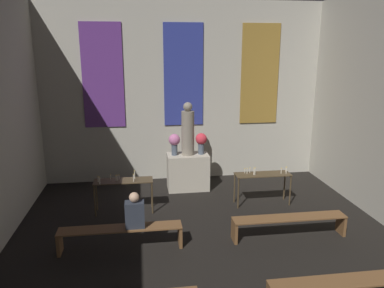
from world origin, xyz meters
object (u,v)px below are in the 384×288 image
at_px(altar, 188,172).
at_px(pew_back_right, 289,222).
at_px(statue, 188,131).
at_px(person_seated, 135,212).
at_px(flower_vase_left, 174,142).
at_px(flower_vase_right, 201,141).
at_px(candle_rack_right, 263,178).
at_px(pew_second_right, 346,287).
at_px(candle_rack_left, 123,185).
at_px(pew_back_left, 121,233).

distance_m(altar, pew_back_right, 3.43).
height_order(statue, person_seated, statue).
height_order(flower_vase_left, flower_vase_right, same).
bearing_deg(statue, candle_rack_right, -37.49).
distance_m(pew_back_right, person_seated, 3.10).
bearing_deg(pew_second_right, candle_rack_left, 130.96).
bearing_deg(altar, person_seated, -114.98).
relative_size(pew_second_right, pew_back_left, 1.00).
bearing_deg(altar, pew_back_left, -119.20).
xyz_separation_m(statue, pew_second_right, (1.67, -5.14, -1.29)).
height_order(flower_vase_left, candle_rack_left, flower_vase_left).
height_order(statue, pew_second_right, statue).
distance_m(candle_rack_left, pew_back_right, 3.78).
bearing_deg(flower_vase_left, candle_rack_right, -32.26).
bearing_deg(pew_back_left, flower_vase_right, 55.83).
height_order(statue, flower_vase_left, statue).
bearing_deg(pew_back_left, candle_rack_right, 27.14).
bearing_deg(pew_back_left, pew_second_right, -32.64).
distance_m(candle_rack_right, person_seated, 3.51).
height_order(candle_rack_right, pew_back_left, candle_rack_right).
xyz_separation_m(candle_rack_left, pew_back_right, (3.35, -1.71, -0.34)).
bearing_deg(flower_vase_left, pew_back_right, -55.83).
height_order(pew_second_right, pew_back_right, same).
distance_m(statue, pew_back_right, 3.66).
height_order(altar, pew_second_right, altar).
distance_m(flower_vase_left, pew_back_right, 3.76).
distance_m(altar, pew_back_left, 3.43).
bearing_deg(flower_vase_right, pew_second_right, -75.65).
height_order(candle_rack_left, pew_back_right, candle_rack_left).
xyz_separation_m(altar, candle_rack_right, (1.67, -1.28, 0.19)).
bearing_deg(person_seated, flower_vase_right, 59.64).
relative_size(pew_back_left, pew_back_right, 1.00).
bearing_deg(person_seated, pew_back_left, 180.00).
distance_m(candle_rack_left, person_seated, 1.74).
distance_m(statue, pew_second_right, 5.56).
relative_size(flower_vase_left, pew_back_right, 0.25).
bearing_deg(pew_second_right, candle_rack_right, 90.05).
bearing_deg(flower_vase_right, candle_rack_right, -44.34).
height_order(flower_vase_left, pew_second_right, flower_vase_left).
xyz_separation_m(statue, flower_vase_left, (-0.36, 0.00, -0.29)).
bearing_deg(pew_second_right, flower_vase_left, 111.58).
bearing_deg(pew_back_right, person_seated, 180.00).
relative_size(pew_second_right, person_seated, 3.35).
relative_size(altar, candle_rack_right, 0.82).
bearing_deg(flower_vase_right, altar, -180.00).
relative_size(altar, pew_back_right, 0.48).
xyz_separation_m(altar, pew_back_left, (-1.67, -3.00, -0.15)).
distance_m(candle_rack_left, candle_rack_right, 3.34).
height_order(statue, candle_rack_left, statue).
height_order(flower_vase_left, candle_rack_right, flower_vase_left).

